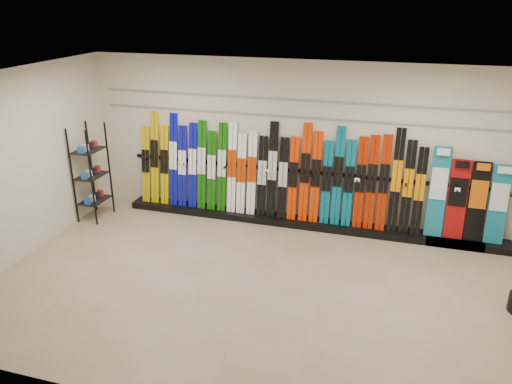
% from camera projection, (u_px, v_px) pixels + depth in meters
% --- Properties ---
extents(floor, '(8.00, 8.00, 0.00)m').
position_uv_depth(floor, '(261.00, 288.00, 7.34)').
color(floor, tan).
rests_on(floor, ground).
extents(back_wall, '(8.00, 0.00, 8.00)m').
position_uv_depth(back_wall, '(299.00, 144.00, 9.01)').
color(back_wall, beige).
rests_on(back_wall, floor).
extents(left_wall, '(0.00, 5.00, 5.00)m').
position_uv_depth(left_wall, '(17.00, 167.00, 7.84)').
color(left_wall, beige).
rests_on(left_wall, floor).
extents(ceiling, '(8.00, 8.00, 0.00)m').
position_uv_depth(ceiling, '(262.00, 82.00, 6.23)').
color(ceiling, silver).
rests_on(ceiling, back_wall).
extents(ski_rack_base, '(8.00, 0.40, 0.12)m').
position_uv_depth(ski_rack_base, '(306.00, 223.00, 9.29)').
color(ski_rack_base, black).
rests_on(ski_rack_base, floor).
extents(skis, '(5.37, 0.27, 1.82)m').
position_uv_depth(skis, '(273.00, 174.00, 9.20)').
color(skis, '#CAA804').
rests_on(skis, ski_rack_base).
extents(snowboards, '(1.26, 0.24, 1.56)m').
position_uv_depth(snowboards, '(466.00, 199.00, 8.36)').
color(snowboards, '#14728C').
rests_on(snowboards, ski_rack_base).
extents(accessory_rack, '(0.40, 0.60, 1.82)m').
position_uv_depth(accessory_rack, '(91.00, 173.00, 9.35)').
color(accessory_rack, black).
rests_on(accessory_rack, floor).
extents(slatwall_rail_0, '(7.60, 0.02, 0.03)m').
position_uv_depth(slatwall_rail_0, '(300.00, 117.00, 8.81)').
color(slatwall_rail_0, gray).
rests_on(slatwall_rail_0, back_wall).
extents(slatwall_rail_1, '(7.60, 0.02, 0.03)m').
position_uv_depth(slatwall_rail_1, '(300.00, 100.00, 8.70)').
color(slatwall_rail_1, gray).
rests_on(slatwall_rail_1, back_wall).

